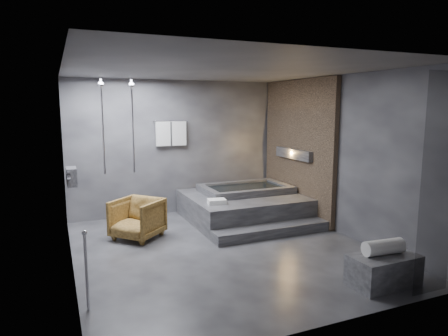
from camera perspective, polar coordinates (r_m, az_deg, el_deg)
name	(u,v)px	position (r m, az deg, el deg)	size (l,w,h in m)	color
room	(240,139)	(6.52, 2.27, 4.15)	(5.00, 5.04, 2.82)	#2A2A2C
tub_deck	(243,207)	(8.12, 2.73, -5.54)	(2.20, 2.00, 0.50)	#2E2E31
tub_step	(272,231)	(7.16, 6.89, -8.89)	(2.20, 0.36, 0.18)	#2E2E31
concrete_bench	(383,270)	(5.62, 21.83, -13.39)	(0.87, 0.48, 0.39)	#363739
driftwood_chair	(137,218)	(7.09, -12.28, -7.06)	(0.74, 0.76, 0.69)	#4B3212
rolled_towel	(384,247)	(5.54, 21.84, -10.45)	(0.20, 0.20, 0.54)	white
deck_towel	(217,201)	(7.30, -1.04, -4.81)	(0.32, 0.24, 0.09)	white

